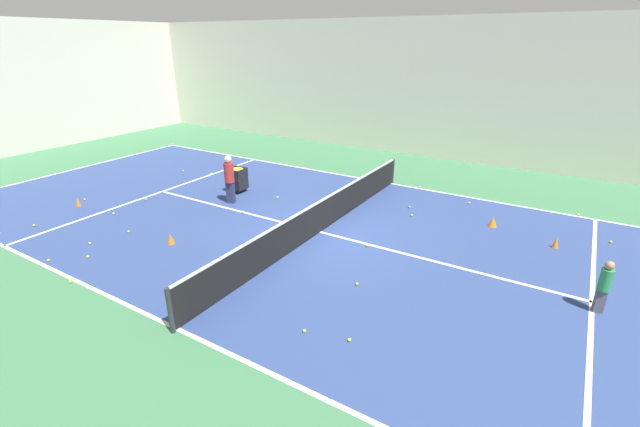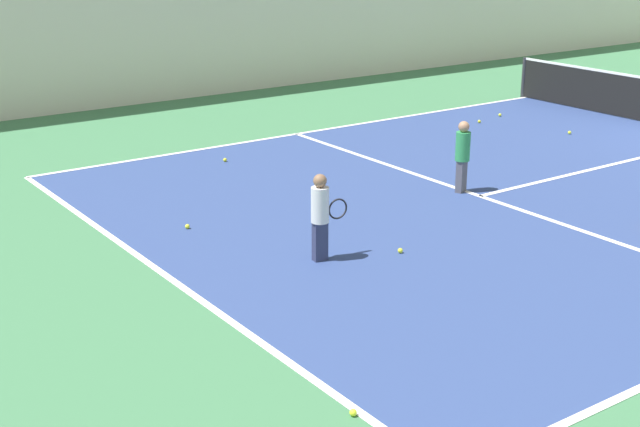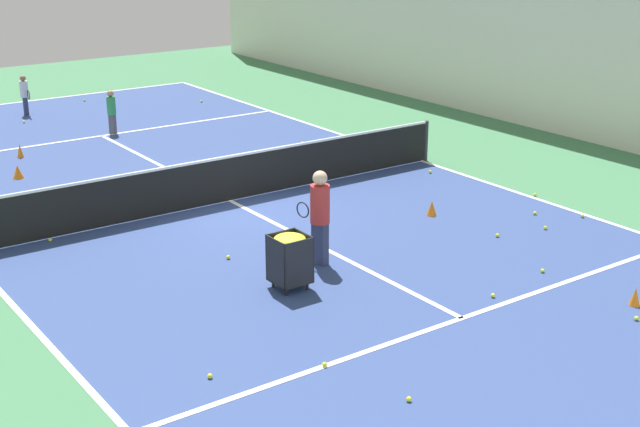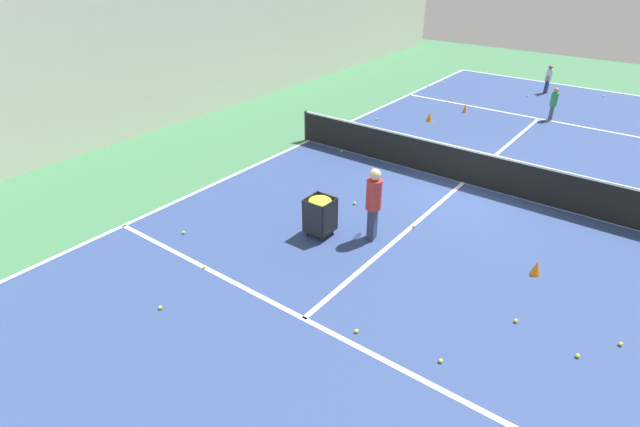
# 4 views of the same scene
# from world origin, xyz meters

# --- Properties ---
(ground_plane) EXTENTS (38.41, 38.41, 0.00)m
(ground_plane) POSITION_xyz_m (0.00, 0.00, 0.00)
(ground_plane) COLOR #3D754C
(court_playing_area) EXTENTS (10.58, 24.88, 0.00)m
(court_playing_area) POSITION_xyz_m (0.00, 0.00, 0.00)
(court_playing_area) COLOR navy
(court_playing_area) RESTS_ON ground
(line_baseline_far) EXTENTS (10.58, 0.10, 0.00)m
(line_baseline_far) POSITION_xyz_m (0.00, 12.44, 0.01)
(line_baseline_far) COLOR white
(line_baseline_far) RESTS_ON ground
(line_sideline_left) EXTENTS (0.10, 24.88, 0.00)m
(line_sideline_left) POSITION_xyz_m (-5.29, 0.00, 0.01)
(line_sideline_left) COLOR white
(line_sideline_left) RESTS_ON ground
(line_sideline_right) EXTENTS (0.10, 24.88, 0.00)m
(line_sideline_right) POSITION_xyz_m (5.29, 0.00, 0.01)
(line_sideline_right) COLOR white
(line_sideline_right) RESTS_ON ground
(line_service_near) EXTENTS (10.58, 0.10, 0.00)m
(line_service_near) POSITION_xyz_m (0.00, -6.84, 0.01)
(line_service_near) COLOR white
(line_service_near) RESTS_ON ground
(line_service_far) EXTENTS (10.58, 0.10, 0.00)m
(line_service_far) POSITION_xyz_m (0.00, 6.84, 0.01)
(line_service_far) COLOR white
(line_service_far) RESTS_ON ground
(line_centre_service) EXTENTS (0.10, 13.68, 0.00)m
(line_centre_service) POSITION_xyz_m (0.00, 0.00, 0.01)
(line_centre_service) COLOR white
(line_centre_service) RESTS_ON ground
(hall_enclosure_right) EXTENTS (0.15, 34.71, 6.17)m
(hall_enclosure_right) POSITION_xyz_m (10.13, 0.00, 3.08)
(hall_enclosure_right) COLOR silver
(hall_enclosure_right) RESTS_ON ground
(hall_enclosure_far) EXTENTS (20.11, 0.15, 6.17)m
(hall_enclosure_far) POSITION_xyz_m (0.00, 17.28, 3.08)
(hall_enclosure_far) COLOR silver
(hall_enclosure_far) RESTS_ON ground
(tennis_net) EXTENTS (10.88, 0.10, 0.98)m
(tennis_net) POSITION_xyz_m (0.00, 0.00, 0.51)
(tennis_net) COLOR #2D2D33
(tennis_net) RESTS_ON ground
(coach_at_net) EXTENTS (0.40, 0.66, 1.66)m
(coach_at_net) POSITION_xyz_m (0.48, 3.87, 0.95)
(coach_at_net) COLOR #2D3351
(coach_at_net) RESTS_ON ground
(child_midcourt) EXTENTS (0.30, 0.30, 1.18)m
(child_midcourt) POSITION_xyz_m (-0.36, -6.93, 0.68)
(child_midcourt) COLOR #4C4C56
(child_midcourt) RESTS_ON ground
(ball_cart) EXTENTS (0.56, 0.56, 0.91)m
(ball_cart) POSITION_xyz_m (1.46, 4.44, 0.64)
(ball_cart) COLOR black
(ball_cart) RESTS_ON ground
(training_cone_0) EXTENTS (0.25, 0.25, 0.30)m
(training_cone_0) POSITION_xyz_m (3.07, -4.19, 0.15)
(training_cone_0) COLOR orange
(training_cone_0) RESTS_ON ground
(training_cone_1) EXTENTS (0.17, 0.17, 0.29)m
(training_cone_1) POSITION_xyz_m (-2.47, 8.04, 0.15)
(training_cone_1) COLOR orange
(training_cone_1) RESTS_ON ground
(training_cone_2) EXTENTS (0.20, 0.20, 0.30)m
(training_cone_2) POSITION_xyz_m (-2.79, 3.09, 0.15)
(training_cone_2) COLOR orange
(training_cone_2) RESTS_ON ground
(training_cone_3) EXTENTS (0.16, 0.16, 0.33)m
(training_cone_3) POSITION_xyz_m (2.46, -5.93, 0.17)
(training_cone_3) COLOR orange
(training_cone_3) RESTS_ON ground
(tennis_ball_0) EXTENTS (0.07, 0.07, 0.07)m
(tennis_ball_0) POSITION_xyz_m (2.55, -1.86, 0.04)
(tennis_ball_0) COLOR yellow
(tennis_ball_0) RESTS_ON ground
(tennis_ball_1) EXTENTS (0.07, 0.07, 0.07)m
(tennis_ball_1) POSITION_xyz_m (-4.77, 0.88, 0.04)
(tennis_ball_1) COLOR yellow
(tennis_ball_1) RESTS_ON ground
(tennis_ball_3) EXTENTS (0.07, 0.07, 0.07)m
(tennis_ball_3) POSITION_xyz_m (5.41, 12.56, 0.04)
(tennis_ball_3) COLOR yellow
(tennis_ball_3) RESTS_ON ground
(tennis_ball_4) EXTENTS (0.07, 0.07, 0.07)m
(tennis_ball_4) POSITION_xyz_m (5.38, -1.12, 0.04)
(tennis_ball_4) COLOR yellow
(tennis_ball_4) RESTS_ON ground
(tennis_ball_5) EXTENTS (0.07, 0.07, 0.07)m
(tennis_ball_5) POSITION_xyz_m (5.40, -6.36, 0.04)
(tennis_ball_5) COLOR yellow
(tennis_ball_5) RESTS_ON ground
(tennis_ball_8) EXTENTS (0.07, 0.07, 0.07)m
(tennis_ball_8) POSITION_xyz_m (-2.33, 6.35, 0.04)
(tennis_ball_8) COLOR yellow
(tennis_ball_8) RESTS_ON ground
(tennis_ball_9) EXTENTS (0.07, 0.07, 0.07)m
(tennis_ball_9) POSITION_xyz_m (-5.41, 3.44, 0.04)
(tennis_ball_9) COLOR yellow
(tennis_ball_9) RESTS_ON ground
(tennis_ball_10) EXTENTS (0.07, 0.07, 0.07)m
(tennis_ball_10) POSITION_xyz_m (-5.11, 4.92, 0.04)
(tennis_ball_10) COLOR yellow
(tennis_ball_10) RESTS_ON ground
(tennis_ball_13) EXTENTS (0.07, 0.07, 0.07)m
(tennis_ball_13) POSITION_xyz_m (4.63, -3.14, 0.04)
(tennis_ball_13) COLOR yellow
(tennis_ball_13) RESTS_ON ground
(tennis_ball_14) EXTENTS (0.07, 0.07, 0.07)m
(tennis_ball_14) POSITION_xyz_m (-0.15, -1.59, 0.04)
(tennis_ball_14) COLOR yellow
(tennis_ball_14) RESTS_ON ground
(tennis_ball_15) EXTENTS (0.07, 0.07, 0.07)m
(tennis_ball_15) POSITION_xyz_m (-4.48, 4.26, 0.04)
(tennis_ball_15) COLOR yellow
(tennis_ball_15) RESTS_ON ground
(tennis_ball_16) EXTENTS (0.07, 0.07, 0.07)m
(tennis_ball_16) POSITION_xyz_m (-4.15, 7.54, 0.04)
(tennis_ball_16) COLOR yellow
(tennis_ball_16) RESTS_ON ground
(tennis_ball_17) EXTENTS (0.07, 0.07, 0.07)m
(tennis_ball_17) POSITION_xyz_m (-2.03, -2.24, 0.04)
(tennis_ball_17) COLOR yellow
(tennis_ball_17) RESTS_ON ground
(tennis_ball_18) EXTENTS (0.07, 0.07, 0.07)m
(tennis_ball_18) POSITION_xyz_m (3.91, 6.24, 0.04)
(tennis_ball_18) COLOR yellow
(tennis_ball_18) RESTS_ON ground
(tennis_ball_19) EXTENTS (0.07, 0.07, 0.07)m
(tennis_ball_19) POSITION_xyz_m (-2.95, 4.72, 0.04)
(tennis_ball_19) COLOR yellow
(tennis_ball_19) RESTS_ON ground
(tennis_ball_20) EXTENTS (0.07, 0.07, 0.07)m
(tennis_ball_20) POSITION_xyz_m (3.59, -7.22, 0.04)
(tennis_ball_20) COLOR yellow
(tennis_ball_20) RESTS_ON ground
(tennis_ball_21) EXTENTS (0.07, 0.07, 0.07)m
(tennis_ball_21) POSITION_xyz_m (-0.04, 2.91, 0.04)
(tennis_ball_21) COLOR yellow
(tennis_ball_21) RESTS_ON ground
(tennis_ball_22) EXTENTS (0.07, 0.07, 0.07)m
(tennis_ball_22) POSITION_xyz_m (3.87, 0.16, 0.04)
(tennis_ball_22) COLOR yellow
(tennis_ball_22) RESTS_ON ground
(tennis_ball_23) EXTENTS (0.07, 0.07, 0.07)m
(tennis_ball_23) POSITION_xyz_m (3.21, -1.53, 0.04)
(tennis_ball_23) COLOR yellow
(tennis_ball_23) RESTS_ON ground
(tennis_ball_24) EXTENTS (0.07, 0.07, 0.07)m
(tennis_ball_24) POSITION_xyz_m (-2.05, 8.38, 0.04)
(tennis_ball_24) COLOR yellow
(tennis_ball_24) RESTS_ON ground
(tennis_ball_25) EXTENTS (0.07, 0.07, 0.07)m
(tennis_ball_25) POSITION_xyz_m (2.19, 8.17, 0.04)
(tennis_ball_25) COLOR yellow
(tennis_ball_25) RESTS_ON ground
(tennis_ball_26) EXTENTS (0.07, 0.07, 0.07)m
(tennis_ball_26) POSITION_xyz_m (-4.08, -2.15, 0.04)
(tennis_ball_26) COLOR yellow
(tennis_ball_26) RESTS_ON ground
(tennis_ball_28) EXTENTS (0.07, 0.07, 0.07)m
(tennis_ball_28) POSITION_xyz_m (-3.99, 4.96, 0.04)
(tennis_ball_28) COLOR yellow
(tennis_ball_28) RESTS_ON ground
(tennis_ball_29) EXTENTS (0.07, 0.07, 0.07)m
(tennis_ball_29) POSITION_xyz_m (1.65, 2.78, 0.04)
(tennis_ball_29) COLOR yellow
(tennis_ball_29) RESTS_ON ground
(tennis_ball_31) EXTENTS (0.07, 0.07, 0.07)m
(tennis_ball_31) POSITION_xyz_m (-3.86, -3.01, 0.04)
(tennis_ball_31) COLOR yellow
(tennis_ball_31) RESTS_ON ground
(tennis_ball_32) EXTENTS (0.07, 0.07, 0.07)m
(tennis_ball_32) POSITION_xyz_m (2.52, 6.85, 0.04)
(tennis_ball_32) COLOR yellow
(tennis_ball_32) RESTS_ON ground
(tennis_ball_33) EXTENTS (0.07, 0.07, 0.07)m
(tennis_ball_33) POSITION_xyz_m (-0.92, 6.58, 0.04)
(tennis_ball_33) COLOR yellow
(tennis_ball_33) RESTS_ON ground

